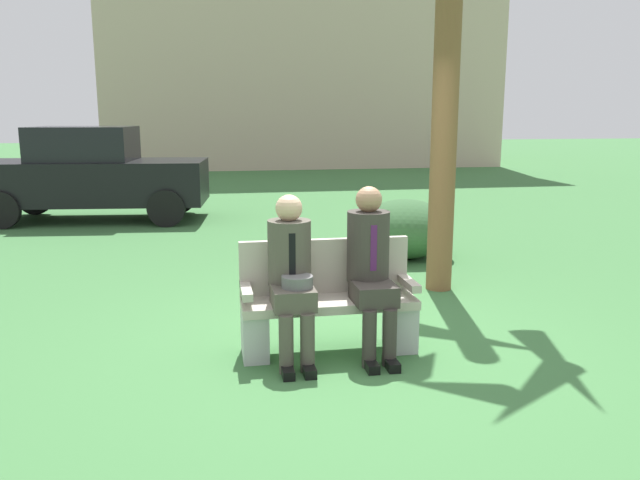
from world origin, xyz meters
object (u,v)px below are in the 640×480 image
seated_man_left (291,270)px  parked_car_near (93,174)px  park_bench (328,303)px  shrub_near_bench (405,229)px  seated_man_right (371,262)px

seated_man_left → parked_car_near: (-2.61, 7.17, 0.12)m
seated_man_left → parked_car_near: parked_car_near is taller
park_bench → seated_man_left: size_ratio=1.08×
park_bench → shrub_near_bench: bearing=62.1°
park_bench → seated_man_right: seated_man_right is taller
parked_car_near → seated_man_left: bearing=-70.0°
seated_man_left → shrub_near_bench: bearing=58.8°
shrub_near_bench → seated_man_right: bearing=-112.4°
park_bench → parked_car_near: bearing=112.5°
park_bench → shrub_near_bench: 3.54m
shrub_near_bench → parked_car_near: (-4.58, 3.92, 0.44)m
parked_car_near → seated_man_right: bearing=-65.6°
shrub_near_bench → parked_car_near: bearing=139.5°
seated_man_right → shrub_near_bench: bearing=67.6°
seated_man_left → seated_man_right: (0.63, 0.01, 0.03)m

